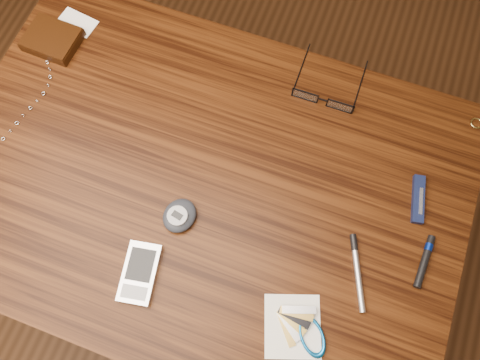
{
  "coord_description": "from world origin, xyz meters",
  "views": [
    {
      "loc": [
        0.17,
        -0.25,
        1.59
      ],
      "look_at": [
        0.07,
        0.02,
        0.76
      ],
      "focal_mm": 35.0,
      "sensor_mm": 36.0,
      "label": 1
    }
  ],
  "objects_px": {
    "desk": "(207,197)",
    "eyeglasses": "(323,98)",
    "wallet_and_card": "(53,39)",
    "silver_pen": "(357,266)",
    "pda_phone": "(140,273)",
    "notepad_keys": "(302,330)",
    "pocket_knife": "(418,199)",
    "pedometer": "(179,216)"
  },
  "relations": [
    {
      "from": "eyeglasses",
      "to": "notepad_keys",
      "type": "xyz_separation_m",
      "value": [
        0.1,
        -0.44,
        -0.01
      ]
    },
    {
      "from": "silver_pen",
      "to": "desk",
      "type": "bearing_deg",
      "value": 169.97
    },
    {
      "from": "wallet_and_card",
      "to": "pedometer",
      "type": "height_order",
      "value": "pedometer"
    },
    {
      "from": "pda_phone",
      "to": "pocket_knife",
      "type": "distance_m",
      "value": 0.53
    },
    {
      "from": "desk",
      "to": "pedometer",
      "type": "xyz_separation_m",
      "value": [
        -0.01,
        -0.08,
        0.11
      ]
    },
    {
      "from": "notepad_keys",
      "to": "desk",
      "type": "bearing_deg",
      "value": 143.34
    },
    {
      "from": "desk",
      "to": "pocket_knife",
      "type": "bearing_deg",
      "value": 14.91
    },
    {
      "from": "eyeglasses",
      "to": "pedometer",
      "type": "relative_size",
      "value": 1.71
    },
    {
      "from": "pocket_knife",
      "to": "wallet_and_card",
      "type": "bearing_deg",
      "value": 174.49
    },
    {
      "from": "eyeglasses",
      "to": "pocket_knife",
      "type": "height_order",
      "value": "eyeglasses"
    },
    {
      "from": "silver_pen",
      "to": "notepad_keys",
      "type": "bearing_deg",
      "value": -113.21
    },
    {
      "from": "eyeglasses",
      "to": "pedometer",
      "type": "bearing_deg",
      "value": -118.51
    },
    {
      "from": "pocket_knife",
      "to": "desk",
      "type": "bearing_deg",
      "value": -165.09
    },
    {
      "from": "notepad_keys",
      "to": "pocket_knife",
      "type": "bearing_deg",
      "value": 65.92
    },
    {
      "from": "wallet_and_card",
      "to": "silver_pen",
      "type": "height_order",
      "value": "wallet_and_card"
    },
    {
      "from": "notepad_keys",
      "to": "pocket_knife",
      "type": "relative_size",
      "value": 1.46
    },
    {
      "from": "wallet_and_card",
      "to": "pocket_knife",
      "type": "bearing_deg",
      "value": -5.51
    },
    {
      "from": "silver_pen",
      "to": "eyeglasses",
      "type": "bearing_deg",
      "value": 117.19
    },
    {
      "from": "wallet_and_card",
      "to": "pedometer",
      "type": "xyz_separation_m",
      "value": [
        0.4,
        -0.26,
        0.0
      ]
    },
    {
      "from": "desk",
      "to": "silver_pen",
      "type": "height_order",
      "value": "silver_pen"
    },
    {
      "from": "wallet_and_card",
      "to": "pda_phone",
      "type": "relative_size",
      "value": 1.2
    },
    {
      "from": "desk",
      "to": "pocket_knife",
      "type": "distance_m",
      "value": 0.42
    },
    {
      "from": "pedometer",
      "to": "pocket_knife",
      "type": "height_order",
      "value": "pedometer"
    },
    {
      "from": "wallet_and_card",
      "to": "pocket_knife",
      "type": "relative_size",
      "value": 1.46
    },
    {
      "from": "wallet_and_card",
      "to": "desk",
      "type": "bearing_deg",
      "value": -23.75
    },
    {
      "from": "eyeglasses",
      "to": "pocket_knife",
      "type": "bearing_deg",
      "value": -31.48
    },
    {
      "from": "wallet_and_card",
      "to": "pedometer",
      "type": "distance_m",
      "value": 0.48
    },
    {
      "from": "wallet_and_card",
      "to": "pedometer",
      "type": "bearing_deg",
      "value": -33.32
    },
    {
      "from": "desk",
      "to": "eyeglasses",
      "type": "distance_m",
      "value": 0.32
    },
    {
      "from": "pocket_knife",
      "to": "silver_pen",
      "type": "bearing_deg",
      "value": -114.8
    },
    {
      "from": "desk",
      "to": "eyeglasses",
      "type": "bearing_deg",
      "value": 56.26
    },
    {
      "from": "pda_phone",
      "to": "silver_pen",
      "type": "xyz_separation_m",
      "value": [
        0.36,
        0.15,
        -0.0
      ]
    },
    {
      "from": "wallet_and_card",
      "to": "eyeglasses",
      "type": "relative_size",
      "value": 1.05
    },
    {
      "from": "desk",
      "to": "eyeglasses",
      "type": "xyz_separation_m",
      "value": [
        0.16,
        0.25,
        0.11
      ]
    },
    {
      "from": "pedometer",
      "to": "notepad_keys",
      "type": "distance_m",
      "value": 0.3
    },
    {
      "from": "desk",
      "to": "pedometer",
      "type": "distance_m",
      "value": 0.14
    },
    {
      "from": "eyeglasses",
      "to": "pedometer",
      "type": "height_order",
      "value": "same"
    },
    {
      "from": "desk",
      "to": "pedometer",
      "type": "relative_size",
      "value": 12.78
    },
    {
      "from": "desk",
      "to": "pda_phone",
      "type": "bearing_deg",
      "value": -101.22
    },
    {
      "from": "pda_phone",
      "to": "silver_pen",
      "type": "relative_size",
      "value": 0.89
    },
    {
      "from": "notepad_keys",
      "to": "pocket_knife",
      "type": "height_order",
      "value": "same"
    },
    {
      "from": "eyeglasses",
      "to": "pda_phone",
      "type": "bearing_deg",
      "value": -114.51
    }
  ]
}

